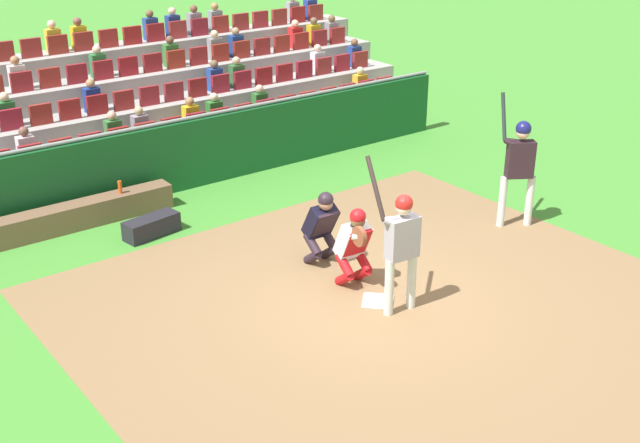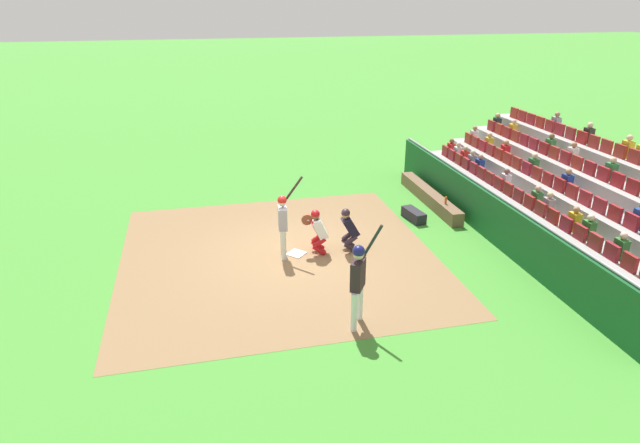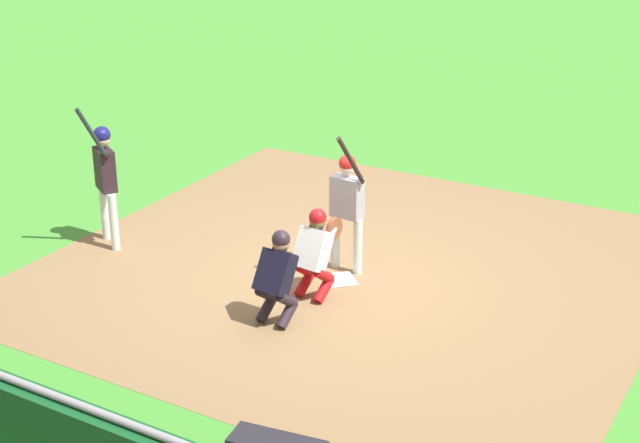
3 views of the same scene
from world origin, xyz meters
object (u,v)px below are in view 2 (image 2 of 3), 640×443
water_bottle_on_bench (446,200)px  on_deck_batter (358,276)px  dugout_bench (430,197)px  home_plate_marker (296,253)px  equipment_duffel_bag (414,215)px  batter_at_plate (283,219)px  catcher_crouching (318,229)px  home_plate_umpire (349,228)px

water_bottle_on_bench → on_deck_batter: size_ratio=0.10×
dugout_bench → on_deck_batter: (-6.51, 4.49, 0.96)m
on_deck_batter → dugout_bench: bearing=-34.6°
home_plate_marker → on_deck_batter: 3.90m
water_bottle_on_bench → equipment_duffel_bag: size_ratio=0.24×
batter_at_plate → catcher_crouching: size_ratio=1.71×
catcher_crouching → dugout_bench: size_ratio=0.30×
batter_at_plate → water_bottle_on_bench: (1.68, -5.47, -0.54)m
water_bottle_on_bench → home_plate_marker: bearing=107.5°
home_plate_umpire → dugout_bench: bearing=-51.4°
equipment_duffel_bag → on_deck_batter: on_deck_batter is taller
dugout_bench → home_plate_umpire: bearing=128.6°
catcher_crouching → on_deck_batter: on_deck_batter is taller
home_plate_umpire → on_deck_batter: on_deck_batter is taller
on_deck_batter → home_plate_umpire: bearing=-12.7°
batter_at_plate → equipment_duffel_bag: batter_at_plate is taller
home_plate_umpire → dugout_bench: size_ratio=0.29×
home_plate_umpire → on_deck_batter: (-3.57, 0.81, 0.50)m
home_plate_marker → on_deck_batter: size_ratio=0.19×
home_plate_marker → home_plate_umpire: size_ratio=0.35×
batter_at_plate → catcher_crouching: batter_at_plate is taller
home_plate_marker → catcher_crouching: (-0.03, -0.59, 0.70)m
batter_at_plate → water_bottle_on_bench: size_ratio=9.50×
batter_at_plate → catcher_crouching: 1.02m
equipment_duffel_bag → on_deck_batter: bearing=137.9°
home_plate_umpire → equipment_duffel_bag: size_ratio=1.31×
catcher_crouching → equipment_duffel_bag: 3.84m
dugout_bench → equipment_duffel_bag: (-1.28, 1.09, -0.05)m
dugout_bench → on_deck_batter: bearing=145.4°
on_deck_batter → batter_at_plate: bearing=15.5°
home_plate_umpire → dugout_bench: home_plate_umpire is taller
catcher_crouching → home_plate_umpire: bearing=-93.9°
batter_at_plate → on_deck_batter: on_deck_batter is taller
home_plate_marker → dugout_bench: (2.85, -5.13, 0.20)m
dugout_bench → on_deck_batter: on_deck_batter is taller
batter_at_plate → dugout_bench: (2.92, -5.49, -0.87)m
home_plate_umpire → on_deck_batter: size_ratio=0.55×
batter_at_plate → dugout_bench: batter_at_plate is taller
equipment_duffel_bag → on_deck_batter: 6.31m
dugout_bench → water_bottle_on_bench: bearing=179.2°
catcher_crouching → home_plate_umpire: (-0.06, -0.86, -0.03)m
equipment_duffel_bag → water_bottle_on_bench: bearing=-96.5°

